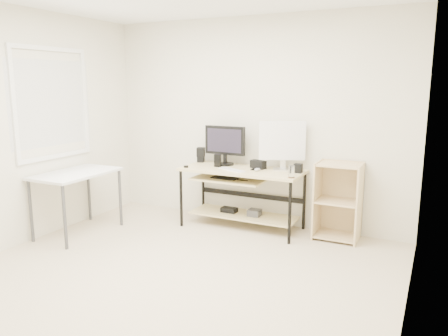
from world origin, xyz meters
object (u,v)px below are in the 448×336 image
Objects in this scene: white_imac at (282,142)px; desk at (240,186)px; side_table at (76,179)px; shelf_unit at (339,200)px; black_monitor at (225,143)px; audio_controller at (218,161)px.

desk is at bearing 175.45° from white_imac.
side_table is 2.49m from white_imac.
desk is at bearing -172.23° from shelf_unit.
white_imac reaches higher than black_monitor.
side_table is at bearing -147.35° from desk.
shelf_unit is at bearing 12.43° from audio_controller.
desk is 2.74× the size of black_monitor.
shelf_unit is at bearing 23.33° from side_table.
black_monitor reaches higher than shelf_unit.
desk is 0.42m from audio_controller.
side_table is at bearing -137.22° from black_monitor.
shelf_unit is 1.54m from audio_controller.
audio_controller is at bearing -177.52° from desk.
white_imac is 3.72× the size of audio_controller.
white_imac is at bearing 17.45° from desk.
desk is 1.19m from shelf_unit.
side_table is at bearing -172.42° from white_imac.
black_monitor is (-0.29, 0.15, 0.50)m from desk.
white_imac reaches higher than audio_controller.
desk is 0.59m from black_monitor.
desk is 1.50× the size of side_table.
shelf_unit is at bearing -21.13° from white_imac.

